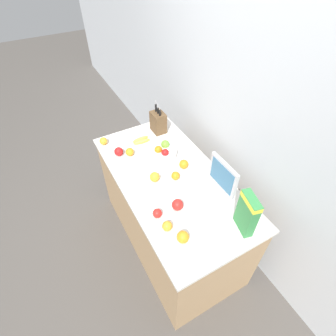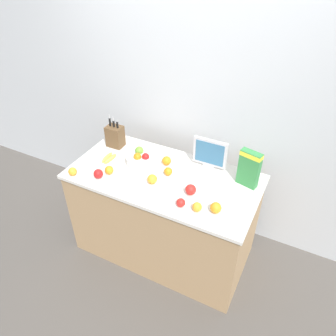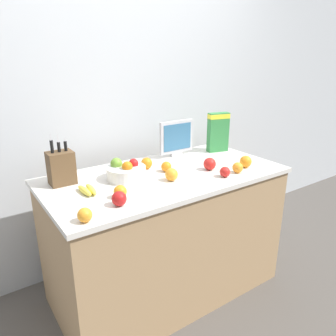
{
  "view_description": "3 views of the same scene",
  "coord_description": "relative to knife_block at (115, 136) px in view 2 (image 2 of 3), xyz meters",
  "views": [
    {
      "loc": [
        1.24,
        -0.71,
        2.41
      ],
      "look_at": [
        -0.07,
        0.01,
        0.94
      ],
      "focal_mm": 28.0,
      "sensor_mm": 36.0,
      "label": 1
    },
    {
      "loc": [
        0.98,
        -1.85,
        2.53
      ],
      "look_at": [
        0.04,
        -0.0,
        0.99
      ],
      "focal_mm": 35.0,
      "sensor_mm": 36.0,
      "label": 2
    },
    {
      "loc": [
        -1.11,
        -1.65,
        1.63
      ],
      "look_at": [
        -0.02,
        -0.06,
        0.95
      ],
      "focal_mm": 35.0,
      "sensor_mm": 36.0,
      "label": 3
    }
  ],
  "objects": [
    {
      "name": "orange_front_right",
      "position": [
        1.0,
        -0.46,
        -0.07
      ],
      "size": [
        0.07,
        0.07,
        0.07
      ],
      "primitive_type": "sphere",
      "color": "orange",
      "rests_on": "counter"
    },
    {
      "name": "counter",
      "position": [
        0.6,
        -0.2,
        -0.55
      ],
      "size": [
        1.55,
        0.79,
        0.89
      ],
      "color": "tan",
      "rests_on": "ground_plane"
    },
    {
      "name": "cereal_box",
      "position": [
        1.23,
        -0.01,
        0.07
      ],
      "size": [
        0.18,
        0.1,
        0.3
      ],
      "rotation": [
        0.0,
        0.0,
        -0.24
      ],
      "color": "#338442",
      "rests_on": "counter"
    },
    {
      "name": "ground_plane",
      "position": [
        0.6,
        -0.2,
        -0.99
      ],
      "size": [
        14.0,
        14.0,
        0.0
      ],
      "primitive_type": "plane",
      "color": "#514C47"
    },
    {
      "name": "banana_bunch",
      "position": [
        0.07,
        -0.22,
        -0.08
      ],
      "size": [
        0.08,
        0.16,
        0.04
      ],
      "rotation": [
        0.0,
        0.0,
        1.51
      ],
      "color": "yellow",
      "rests_on": "counter"
    },
    {
      "name": "small_monitor",
      "position": [
        0.89,
        0.07,
        0.04
      ],
      "size": [
        0.29,
        0.03,
        0.27
      ],
      "color": "#B7B7BC",
      "rests_on": "counter"
    },
    {
      "name": "wall_back",
      "position": [
        0.6,
        0.41,
        0.31
      ],
      "size": [
        9.0,
        0.06,
        2.6
      ],
      "color": "silver",
      "rests_on": "ground_plane"
    },
    {
      "name": "orange_front_center",
      "position": [
        0.19,
        -0.38,
        -0.07
      ],
      "size": [
        0.07,
        0.07,
        0.07
      ],
      "primitive_type": "sphere",
      "color": "orange",
      "rests_on": "counter"
    },
    {
      "name": "orange_back_center",
      "position": [
        0.63,
        -0.18,
        -0.07
      ],
      "size": [
        0.07,
        0.07,
        0.07
      ],
      "primitive_type": "sphere",
      "color": "orange",
      "rests_on": "counter"
    },
    {
      "name": "knife_block",
      "position": [
        0.0,
        0.0,
        0.0
      ],
      "size": [
        0.15,
        0.11,
        0.31
      ],
      "color": "brown",
      "rests_on": "counter"
    },
    {
      "name": "apple_middle",
      "position": [
        0.14,
        -0.46,
        -0.06
      ],
      "size": [
        0.08,
        0.08,
        0.08
      ],
      "primitive_type": "sphere",
      "color": "red",
      "rests_on": "counter"
    },
    {
      "name": "orange_front_left",
      "position": [
        -0.06,
        -0.53,
        -0.07
      ],
      "size": [
        0.07,
        0.07,
        0.07
      ],
      "primitive_type": "sphere",
      "color": "orange",
      "rests_on": "counter"
    },
    {
      "name": "fruit_bowl",
      "position": [
        0.35,
        -0.14,
        -0.05
      ],
      "size": [
        0.24,
        0.24,
        0.13
      ],
      "color": "silver",
      "rests_on": "counter"
    },
    {
      "name": "apple_leftmost",
      "position": [
        0.89,
        -0.31,
        -0.06
      ],
      "size": [
        0.08,
        0.08,
        0.08
      ],
      "primitive_type": "sphere",
      "color": "red",
      "rests_on": "counter"
    },
    {
      "name": "orange_near_bowl",
      "position": [
        0.55,
        -0.05,
        -0.06
      ],
      "size": [
        0.08,
        0.08,
        0.08
      ],
      "primitive_type": "sphere",
      "color": "orange",
      "rests_on": "counter"
    },
    {
      "name": "apple_by_knife_block",
      "position": [
        0.88,
        -0.47,
        -0.07
      ],
      "size": [
        0.07,
        0.07,
        0.07
      ],
      "primitive_type": "sphere",
      "color": "red",
      "rests_on": "counter"
    },
    {
      "name": "orange_mid_left",
      "position": [
        0.56,
        -0.33,
        -0.06
      ],
      "size": [
        0.08,
        0.08,
        0.08
      ],
      "primitive_type": "sphere",
      "color": "orange",
      "rests_on": "counter"
    },
    {
      "name": "orange_mid_right",
      "position": [
        1.12,
        -0.41,
        -0.06
      ],
      "size": [
        0.08,
        0.08,
        0.08
      ],
      "primitive_type": "sphere",
      "color": "orange",
      "rests_on": "counter"
    }
  ]
}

